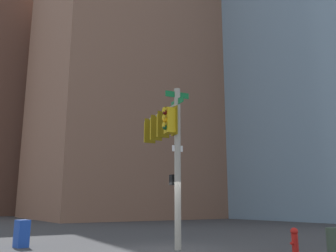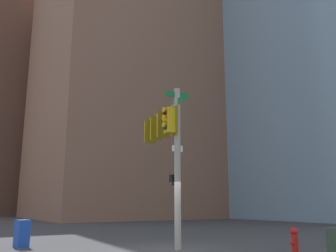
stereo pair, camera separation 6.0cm
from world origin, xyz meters
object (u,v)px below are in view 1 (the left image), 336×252
object	(u,v)px
signal_pole_assembly	(165,137)
litter_bin	(336,244)
fire_hydrant	(295,240)
newspaper_box	(22,234)

from	to	relation	value
signal_pole_assembly	litter_bin	size ratio (longest dim) A/B	6.56
signal_pole_assembly	fire_hydrant	distance (m)	6.32
fire_hydrant	litter_bin	size ratio (longest dim) A/B	0.92
signal_pole_assembly	newspaper_box	size ratio (longest dim) A/B	5.94
fire_hydrant	newspaper_box	distance (m)	10.30
fire_hydrant	litter_bin	world-z (taller)	litter_bin
fire_hydrant	newspaper_box	size ratio (longest dim) A/B	0.83
litter_bin	newspaper_box	world-z (taller)	newspaper_box
newspaper_box	litter_bin	bearing A→B (deg)	119.87
fire_hydrant	newspaper_box	world-z (taller)	newspaper_box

